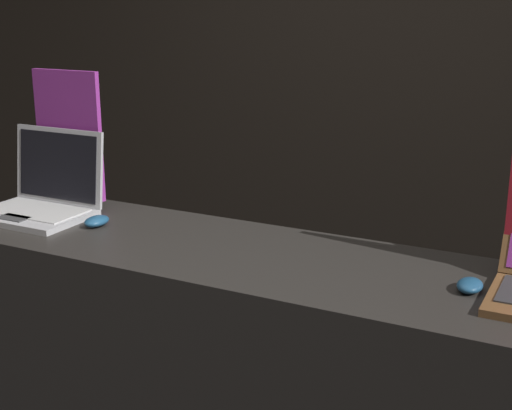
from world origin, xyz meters
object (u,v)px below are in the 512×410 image
object	(u,v)px
promo_stand_front	(69,141)
mouse_back	(470,285)
laptop_front	(42,195)
mouse_front	(97,221)

from	to	relation	value
promo_stand_front	mouse_back	world-z (taller)	promo_stand_front
laptop_front	promo_stand_front	world-z (taller)	promo_stand_front
laptop_front	promo_stand_front	bearing A→B (deg)	90.00
promo_stand_front	mouse_back	bearing A→B (deg)	-7.29
mouse_front	mouse_back	xyz separation A→B (m)	(1.21, -0.00, -0.00)
laptop_front	mouse_front	xyz separation A→B (m)	(0.26, -0.03, -0.05)
mouse_back	laptop_front	bearing A→B (deg)	178.73
laptop_front	mouse_front	distance (m)	0.27
mouse_front	promo_stand_front	world-z (taller)	promo_stand_front
promo_stand_front	mouse_front	bearing A→B (deg)	-35.47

